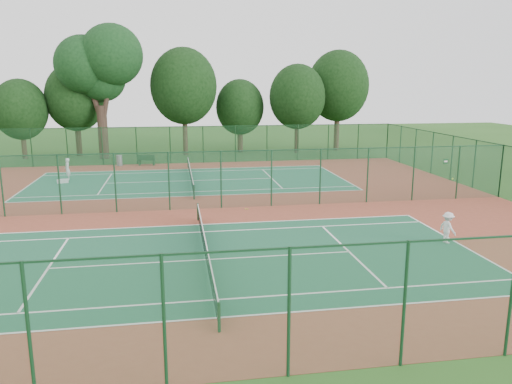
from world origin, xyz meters
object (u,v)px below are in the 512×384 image
Objects in this scene: player_near at (448,228)px; trash_bin at (119,161)px; player_far at (67,169)px; kit_bag at (63,181)px; bench at (146,160)px; big_tree at (100,64)px.

player_near reaches higher than trash_bin.
kit_bag is (-0.17, -1.19, -0.71)m from player_far.
player_near is 0.88× the size of bench.
big_tree is (-4.30, 5.38, 8.73)m from bench.
kit_bag is (-20.98, 18.18, -0.60)m from player_near.
player_near is 27.77m from kit_bag.
bench is 0.13× the size of big_tree.
player_far is at bearing 34.13° from player_near.
trash_bin is 8.45m from kit_bag.
big_tree reaches higher than player_near.
big_tree reaches higher than kit_bag.
kit_bag is (-3.42, -7.72, -0.33)m from trash_bin.
trash_bin is (3.25, 6.53, -0.38)m from player_far.
trash_bin is 0.57× the size of bench.
player_far is at bearing -121.35° from bench.
kit_bag is 0.06× the size of big_tree.
big_tree is at bearing 110.01° from trash_bin.
big_tree is (-1.88, 5.16, 8.77)m from trash_bin.
player_near is 28.43m from player_far.
kit_bag is (-5.84, -7.51, -0.37)m from bench.
bench is at bearing 33.11° from kit_bag.
player_far is 1.76× the size of trash_bin.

